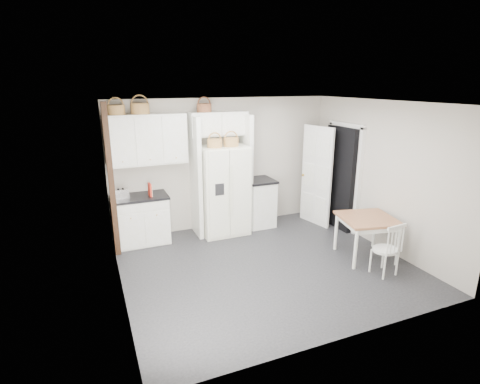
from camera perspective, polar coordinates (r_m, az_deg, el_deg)
name	(u,v)px	position (r m, az deg, el deg)	size (l,w,h in m)	color
floor	(266,265)	(6.28, 3.92, -11.01)	(4.50, 4.50, 0.00)	black
ceiling	(269,103)	(5.58, 4.46, 13.41)	(4.50, 4.50, 0.00)	white
wall_back	(223,164)	(7.58, -2.59, 4.31)	(4.50, 4.50, 0.00)	#B1AB9D
wall_left	(115,207)	(5.23, -18.50, -2.14)	(4.00, 4.00, 0.00)	#B1AB9D
wall_right	(381,176)	(7.07, 20.75, 2.36)	(4.00, 4.00, 0.00)	#B1AB9D
refrigerator	(223,190)	(7.27, -2.59, 0.28)	(0.90, 0.72, 1.74)	white
base_cab_left	(142,220)	(7.16, -14.72, -4.20)	(0.94, 0.59, 0.87)	silver
base_cab_right	(259,203)	(7.78, 2.85, -1.71)	(0.53, 0.64, 0.94)	silver
dining_table	(366,237)	(6.73, 18.63, -6.56)	(0.86, 0.86, 0.72)	#935C38
windsor_chair	(385,250)	(6.24, 21.24, -8.19)	(0.40, 0.36, 0.81)	silver
counter_left	(140,197)	(7.01, -14.99, -0.73)	(0.98, 0.63, 0.04)	black
counter_right	(259,180)	(7.64, 2.90, 1.80)	(0.58, 0.68, 0.04)	black
toaster	(121,194)	(6.90, -17.68, -0.29)	(0.26, 0.15, 0.18)	silver
cookbook_red	(150,190)	(6.92, -13.57, 0.34)	(0.03, 0.16, 0.24)	red
cookbook_cream	(150,190)	(6.92, -13.52, 0.30)	(0.03, 0.15, 0.23)	beige
basket_upper_a	(116,110)	(6.84, -18.34, 11.79)	(0.29, 0.29, 0.16)	brown
basket_upper_b	(140,109)	(6.88, -14.97, 12.18)	(0.32, 0.32, 0.19)	brown
basket_bridge_a	(204,108)	(7.13, -5.48, 12.64)	(0.27, 0.27, 0.15)	brown
basket_fridge_a	(215,143)	(6.92, -3.87, 7.41)	(0.28, 0.28, 0.15)	brown
basket_fridge_b	(231,142)	(7.02, -1.37, 7.61)	(0.29, 0.29, 0.15)	brown
upper_cabinet	(147,140)	(6.95, -13.98, 7.77)	(1.40, 0.34, 0.90)	silver
bridge_cabinet	(218,124)	(7.24, -3.34, 10.35)	(1.12, 0.34, 0.45)	silver
fridge_panel_left	(196,177)	(7.14, -6.74, 2.22)	(0.08, 0.60, 2.30)	silver
fridge_panel_right	(245,173)	(7.47, 0.81, 2.97)	(0.08, 0.60, 2.30)	silver
trim_post	(111,182)	(6.53, -19.02, 1.43)	(0.09, 0.09, 2.60)	black
doorway_void	(341,178)	(7.81, 15.12, 2.04)	(0.18, 0.85, 2.05)	black
door_slab	(316,176)	(7.87, 11.57, 2.38)	(0.80, 0.04, 2.05)	white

